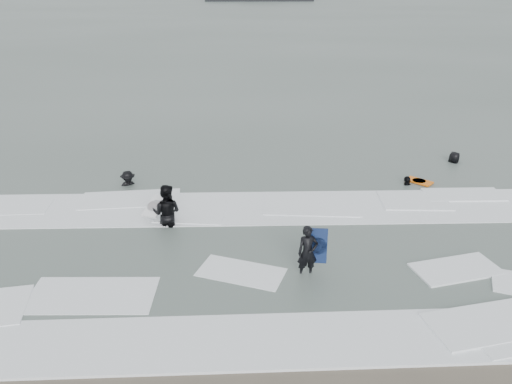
{
  "coord_description": "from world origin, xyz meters",
  "views": [
    {
      "loc": [
        -0.39,
        -9.18,
        7.37
      ],
      "look_at": [
        0.0,
        5.0,
        1.1
      ],
      "focal_mm": 35.0,
      "sensor_mm": 36.0,
      "label": 1
    }
  ],
  "objects_px": {
    "surfer_wading": "(168,225)",
    "surfer_right_far": "(453,163)",
    "surfer_breaker": "(129,187)",
    "surfer_right_near": "(407,186)",
    "surfer_centre": "(306,276)"
  },
  "relations": [
    {
      "from": "surfer_centre",
      "to": "surfer_breaker",
      "type": "height_order",
      "value": "same"
    },
    {
      "from": "surfer_centre",
      "to": "surfer_breaker",
      "type": "xyz_separation_m",
      "value": [
        -5.95,
        6.15,
        0.0
      ]
    },
    {
      "from": "surfer_wading",
      "to": "surfer_right_near",
      "type": "relative_size",
      "value": 1.26
    },
    {
      "from": "surfer_right_near",
      "to": "surfer_right_far",
      "type": "distance_m",
      "value": 3.55
    },
    {
      "from": "surfer_breaker",
      "to": "surfer_right_near",
      "type": "xyz_separation_m",
      "value": [
        10.47,
        -0.2,
        0.0
      ]
    },
    {
      "from": "surfer_wading",
      "to": "surfer_right_far",
      "type": "relative_size",
      "value": 1.17
    },
    {
      "from": "surfer_wading",
      "to": "surfer_right_near",
      "type": "distance_m",
      "value": 9.08
    },
    {
      "from": "surfer_centre",
      "to": "surfer_right_near",
      "type": "xyz_separation_m",
      "value": [
        4.52,
        5.96,
        0.0
      ]
    },
    {
      "from": "surfer_wading",
      "to": "surfer_right_far",
      "type": "bearing_deg",
      "value": -145.03
    },
    {
      "from": "surfer_breaker",
      "to": "surfer_right_near",
      "type": "distance_m",
      "value": 10.47
    },
    {
      "from": "surfer_centre",
      "to": "surfer_wading",
      "type": "relative_size",
      "value": 0.76
    },
    {
      "from": "surfer_wading",
      "to": "surfer_right_far",
      "type": "height_order",
      "value": "surfer_wading"
    },
    {
      "from": "surfer_centre",
      "to": "surfer_breaker",
      "type": "distance_m",
      "value": 8.56
    },
    {
      "from": "surfer_breaker",
      "to": "surfer_centre",
      "type": "bearing_deg",
      "value": -69.69
    },
    {
      "from": "surfer_centre",
      "to": "surfer_right_near",
      "type": "bearing_deg",
      "value": 44.48
    }
  ]
}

